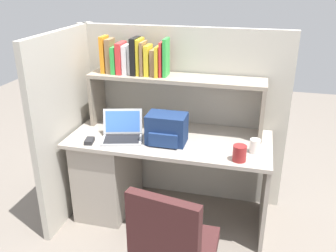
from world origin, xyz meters
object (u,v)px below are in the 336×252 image
at_px(backpack, 166,129).
at_px(snack_canister, 240,153).
at_px(computer_mouse, 89,141).
at_px(paper_cup, 255,146).
at_px(laptop, 122,133).

bearing_deg(backpack, snack_canister, -15.93).
distance_m(computer_mouse, paper_cup, 1.25).
bearing_deg(snack_canister, computer_mouse, 179.55).
height_order(computer_mouse, snack_canister, snack_canister).
relative_size(backpack, computer_mouse, 2.88).
bearing_deg(computer_mouse, snack_canister, -11.43).
distance_m(paper_cup, snack_canister, 0.18).
bearing_deg(snack_canister, backpack, 164.07).
bearing_deg(snack_canister, paper_cup, 57.25).
distance_m(laptop, paper_cup, 1.02).
bearing_deg(backpack, paper_cup, -0.63).
xyz_separation_m(laptop, snack_canister, (0.92, -0.14, 0.01)).
height_order(backpack, paper_cup, backpack).
bearing_deg(paper_cup, laptop, -179.40).
xyz_separation_m(laptop, backpack, (0.35, 0.02, 0.06)).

